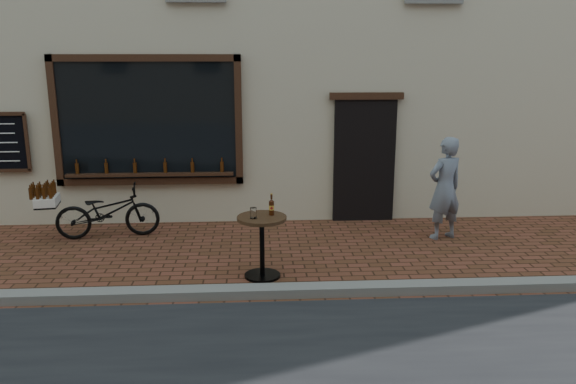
{
  "coord_description": "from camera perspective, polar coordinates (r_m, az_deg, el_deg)",
  "views": [
    {
      "loc": [
        -0.07,
        -6.37,
        2.96
      ],
      "look_at": [
        0.39,
        1.2,
        1.1
      ],
      "focal_mm": 35.0,
      "sensor_mm": 36.0,
      "label": 1
    }
  ],
  "objects": [
    {
      "name": "kerb",
      "position": [
        7.18,
        -2.65,
        -10.05
      ],
      "size": [
        90.0,
        0.25,
        0.12
      ],
      "primitive_type": "cube",
      "color": "slate",
      "rests_on": "ground"
    },
    {
      "name": "pedestrian",
      "position": [
        9.48,
        15.65,
        0.36
      ],
      "size": [
        0.72,
        0.59,
        1.69
      ],
      "primitive_type": "imported",
      "rotation": [
        0.0,
        0.0,
        3.49
      ],
      "color": "slate",
      "rests_on": "ground"
    },
    {
      "name": "ground",
      "position": [
        7.03,
        -2.62,
        -11.15
      ],
      "size": [
        90.0,
        90.0,
        0.0
      ],
      "primitive_type": "plane",
      "color": "#512D1A",
      "rests_on": "ground"
    },
    {
      "name": "cargo_bicycle",
      "position": [
        9.74,
        -18.05,
        -1.87
      ],
      "size": [
        2.0,
        0.82,
        0.93
      ],
      "rotation": [
        0.0,
        0.0,
        1.72
      ],
      "color": "black",
      "rests_on": "ground"
    },
    {
      "name": "bistro_table",
      "position": [
        7.58,
        -2.64,
        -4.28
      ],
      "size": [
        0.67,
        0.67,
        1.15
      ],
      "color": "black",
      "rests_on": "ground"
    }
  ]
}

